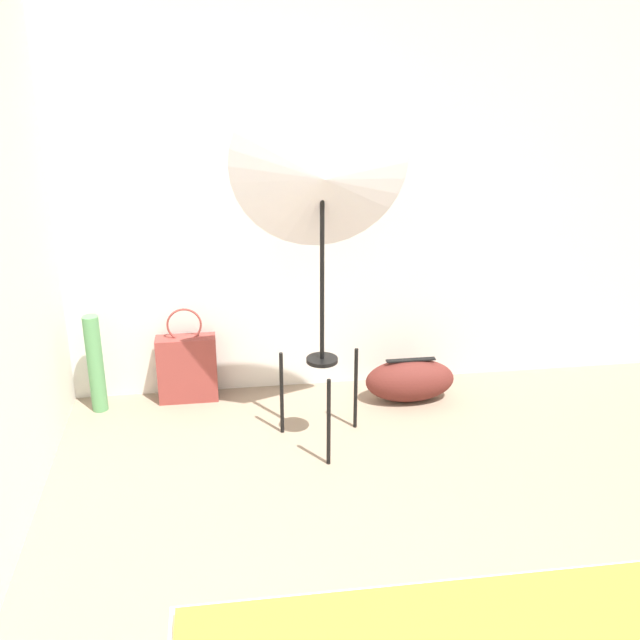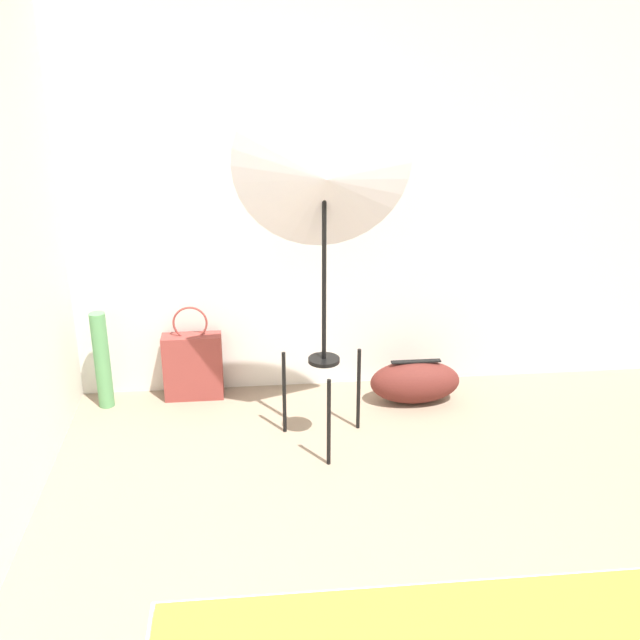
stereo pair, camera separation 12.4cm
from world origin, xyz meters
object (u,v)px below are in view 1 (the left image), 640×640
object	(u,v)px
photo_umbrella	(322,174)
tote_bag	(187,368)
duffel_bag	(410,380)
paper_roll	(95,364)

from	to	relation	value
photo_umbrella	tote_bag	xyz separation A→B (m)	(-0.70, 0.57, -1.19)
photo_umbrella	tote_bag	distance (m)	1.49
photo_umbrella	duffel_bag	bearing A→B (deg)	34.21
paper_roll	tote_bag	bearing A→B (deg)	6.76
tote_bag	paper_roll	xyz separation A→B (m)	(-0.49, -0.06, 0.08)
paper_roll	photo_umbrella	bearing A→B (deg)	-23.15
paper_roll	duffel_bag	bearing A→B (deg)	-4.07
photo_umbrella	paper_roll	world-z (taller)	photo_umbrella
photo_umbrella	tote_bag	world-z (taller)	photo_umbrella
photo_umbrella	paper_roll	distance (m)	1.70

